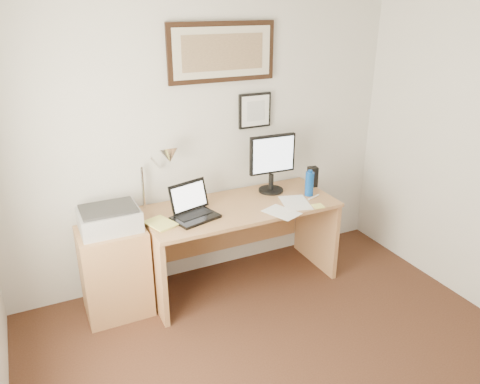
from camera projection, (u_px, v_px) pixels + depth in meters
wall_back at (206, 138)px, 3.96m from camera, size 3.50×0.02×2.50m
side_cabinet at (115, 272)px, 3.66m from camera, size 0.50×0.40×0.73m
water_bottle at (309, 184)px, 4.06m from camera, size 0.07×0.07×0.21m
bottle_cap at (310, 171)px, 4.02m from camera, size 0.04×0.04×0.02m
speaker at (312, 177)px, 4.26m from camera, size 0.09×0.08×0.19m
paper_sheet_a at (282, 212)px, 3.77m from camera, size 0.28×0.33×0.00m
paper_sheet_b at (295, 203)px, 3.94m from camera, size 0.30×0.36×0.00m
sticky_pad at (318, 206)px, 3.86m from camera, size 0.10×0.10×0.01m
marker_pen at (314, 197)px, 4.04m from camera, size 0.14×0.06×0.02m
book at (151, 227)px, 3.50m from camera, size 0.24×0.28×0.02m
desk at (237, 226)px, 4.06m from camera, size 1.60×0.70×0.75m
laptop at (193, 210)px, 3.68m from camera, size 0.39×0.38×0.26m
lcd_monitor at (272, 161)px, 4.07m from camera, size 0.42×0.22×0.52m
printer at (109, 219)px, 3.51m from camera, size 0.44×0.34×0.18m
desk_lamp at (167, 158)px, 3.66m from camera, size 0.29×0.27×0.53m
picture_large at (222, 52)px, 3.73m from camera, size 0.92×0.04×0.47m
picture_small at (255, 111)px, 4.04m from camera, size 0.30×0.03×0.30m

